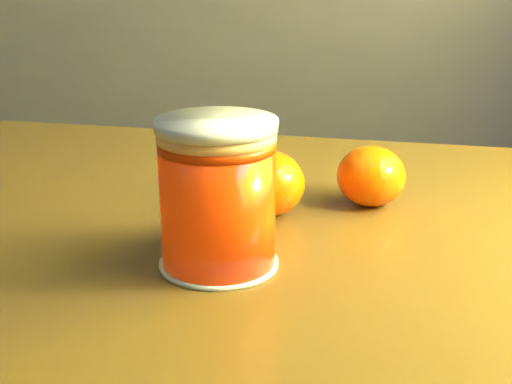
{
  "coord_description": "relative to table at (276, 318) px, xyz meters",
  "views": [
    {
      "loc": [
        1.03,
        -0.43,
        0.92
      ],
      "look_at": [
        1.02,
        0.07,
        0.74
      ],
      "focal_mm": 50.0,
      "sensor_mm": 36.0,
      "label": 1
    }
  ],
  "objects": [
    {
      "name": "juice_glass",
      "position": [
        -0.04,
        -0.08,
        0.14
      ],
      "size": [
        0.09,
        0.09,
        0.11
      ],
      "rotation": [
        0.0,
        0.0,
        -0.27
      ],
      "color": "#EA3104",
      "rests_on": "table"
    },
    {
      "name": "orange_front",
      "position": [
        -0.01,
        0.03,
        0.12
      ],
      "size": [
        0.08,
        0.08,
        0.06
      ],
      "primitive_type": "ellipsoid",
      "rotation": [
        0.0,
        0.0,
        -0.16
      ],
      "color": "#E55704",
      "rests_on": "table"
    },
    {
      "name": "orange_extra",
      "position": [
        -0.05,
        -0.04,
        0.12
      ],
      "size": [
        0.07,
        0.07,
        0.05
      ],
      "primitive_type": "ellipsoid",
      "rotation": [
        0.0,
        0.0,
        -0.13
      ],
      "color": "#E55704",
      "rests_on": "table"
    },
    {
      "name": "table",
      "position": [
        0.0,
        0.0,
        0.0
      ],
      "size": [
        1.03,
        0.81,
        0.69
      ],
      "rotation": [
        0.0,
        0.0,
        -0.19
      ],
      "color": "brown",
      "rests_on": "ground"
    },
    {
      "name": "orange_back",
      "position": [
        0.09,
        0.06,
        0.12
      ],
      "size": [
        0.07,
        0.07,
        0.06
      ],
      "primitive_type": "ellipsoid",
      "rotation": [
        0.0,
        0.0,
        -0.16
      ],
      "color": "#E55704",
      "rests_on": "table"
    }
  ]
}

